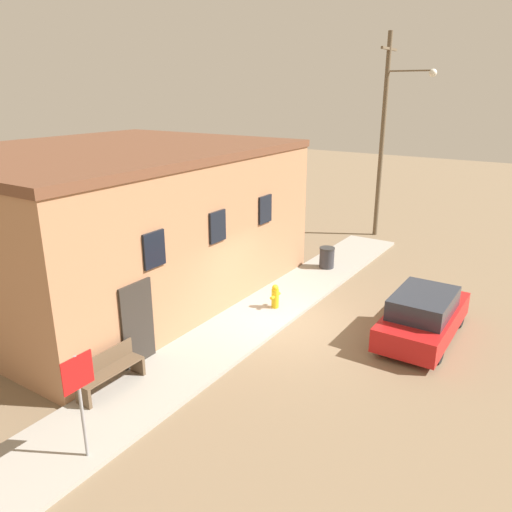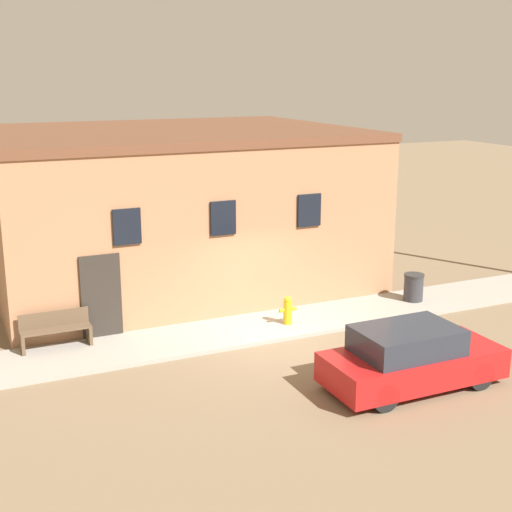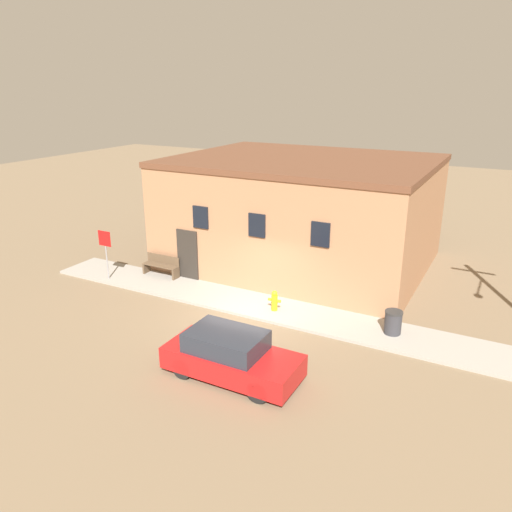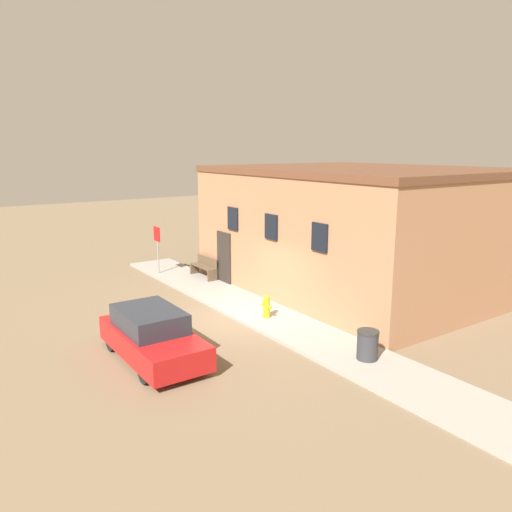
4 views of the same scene
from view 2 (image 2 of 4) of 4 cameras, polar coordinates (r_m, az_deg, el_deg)
The scene contains 7 objects.
ground_plane at distance 17.90m, azimuth 1.99°, elevation -6.89°, with size 80.00×80.00×0.00m, color #7A664C.
sidewalk at distance 18.74m, azimuth 0.59°, elevation -5.71°, with size 18.91×2.05×0.10m.
brick_building at distance 22.72m, azimuth -6.81°, elevation 4.01°, with size 11.03×8.85×4.83m.
fire_hydrant at distance 18.73m, azimuth 2.55°, elevation -4.34°, with size 0.48×0.23×0.76m.
bench at distance 17.82m, azimuth -15.75°, elevation -5.70°, with size 1.65×0.44×0.87m.
trash_bin at distance 21.08m, azimuth 12.49°, elevation -2.45°, with size 0.58×0.58×0.79m.
parked_car at distance 15.62m, azimuth 12.30°, elevation -8.00°, with size 3.89×1.65×1.35m.
Camera 2 is at (-7.49, -14.88, 6.57)m, focal length 50.00 mm.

